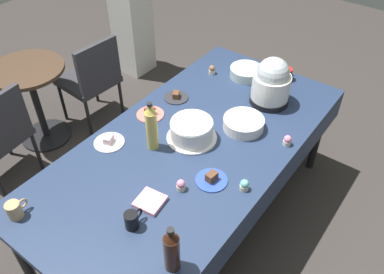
{
  "coord_description": "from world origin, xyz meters",
  "views": [
    {
      "loc": [
        -1.45,
        -1.08,
        2.4
      ],
      "look_at": [
        0.0,
        0.0,
        0.8
      ],
      "focal_mm": 37.37,
      "sensor_mm": 36.0,
      "label": 1
    }
  ],
  "objects_px": {
    "coffee_mug_red": "(286,74)",
    "round_cafe_table": "(33,91)",
    "slow_cooker": "(271,83)",
    "dessert_plate_coral": "(150,113)",
    "soda_bottle_ginger_ale": "(152,127)",
    "dessert_plate_cobalt": "(212,179)",
    "frosted_layer_cake": "(192,131)",
    "cupcake_mint": "(212,70)",
    "water_cooler": "(131,18)",
    "cupcake_vanilla": "(244,185)",
    "dessert_plate_white": "(109,141)",
    "cupcake_cocoa": "(181,185)",
    "glass_salad_bowl": "(246,72)",
    "coffee_mug_tan": "(15,210)",
    "coffee_mug_black": "(132,220)",
    "soda_bottle_cola": "(172,250)",
    "ceramic_snack_bowl": "(244,123)",
    "maroon_chair_right": "(92,77)",
    "dessert_plate_charcoal": "(176,97)",
    "cupcake_berry": "(287,141)",
    "potluck_table": "(192,150)"
  },
  "relations": [
    {
      "from": "ceramic_snack_bowl",
      "to": "maroon_chair_right",
      "type": "height_order",
      "value": "maroon_chair_right"
    },
    {
      "from": "cupcake_berry",
      "to": "cupcake_mint",
      "type": "height_order",
      "value": "same"
    },
    {
      "from": "soda_bottle_ginger_ale",
      "to": "water_cooler",
      "type": "relative_size",
      "value": 0.26
    },
    {
      "from": "dessert_plate_charcoal",
      "to": "coffee_mug_tan",
      "type": "distance_m",
      "value": 1.28
    },
    {
      "from": "potluck_table",
      "to": "dessert_plate_coral",
      "type": "relative_size",
      "value": 11.97
    },
    {
      "from": "dessert_plate_coral",
      "to": "soda_bottle_cola",
      "type": "relative_size",
      "value": 0.66
    },
    {
      "from": "water_cooler",
      "to": "cupcake_mint",
      "type": "bearing_deg",
      "value": -112.42
    },
    {
      "from": "cupcake_vanilla",
      "to": "round_cafe_table",
      "type": "distance_m",
      "value": 2.07
    },
    {
      "from": "frosted_layer_cake",
      "to": "glass_salad_bowl",
      "type": "height_order",
      "value": "frosted_layer_cake"
    },
    {
      "from": "coffee_mug_red",
      "to": "dessert_plate_cobalt",
      "type": "bearing_deg",
      "value": -173.41
    },
    {
      "from": "cupcake_mint",
      "to": "soda_bottle_ginger_ale",
      "type": "bearing_deg",
      "value": -168.69
    },
    {
      "from": "soda_bottle_cola",
      "to": "coffee_mug_black",
      "type": "bearing_deg",
      "value": 79.63
    },
    {
      "from": "coffee_mug_black",
      "to": "coffee_mug_tan",
      "type": "relative_size",
      "value": 0.97
    },
    {
      "from": "water_cooler",
      "to": "dessert_plate_coral",
      "type": "bearing_deg",
      "value": -132.49
    },
    {
      "from": "soda_bottle_ginger_ale",
      "to": "dessert_plate_white",
      "type": "bearing_deg",
      "value": 119.68
    },
    {
      "from": "cupcake_cocoa",
      "to": "round_cafe_table",
      "type": "bearing_deg",
      "value": 80.94
    },
    {
      "from": "coffee_mug_red",
      "to": "maroon_chair_right",
      "type": "bearing_deg",
      "value": 111.43
    },
    {
      "from": "potluck_table",
      "to": "soda_bottle_ginger_ale",
      "type": "relative_size",
      "value": 6.71
    },
    {
      "from": "dessert_plate_cobalt",
      "to": "cupcake_cocoa",
      "type": "relative_size",
      "value": 2.69
    },
    {
      "from": "frosted_layer_cake",
      "to": "cupcake_mint",
      "type": "xyz_separation_m",
      "value": [
        0.69,
        0.32,
        -0.03
      ]
    },
    {
      "from": "ceramic_snack_bowl",
      "to": "cupcake_vanilla",
      "type": "distance_m",
      "value": 0.52
    },
    {
      "from": "slow_cooker",
      "to": "soda_bottle_ginger_ale",
      "type": "relative_size",
      "value": 1.03
    },
    {
      "from": "coffee_mug_red",
      "to": "round_cafe_table",
      "type": "relative_size",
      "value": 0.18
    },
    {
      "from": "coffee_mug_black",
      "to": "maroon_chair_right",
      "type": "xyz_separation_m",
      "value": [
        1.06,
        1.51,
        -0.31
      ]
    },
    {
      "from": "coffee_mug_red",
      "to": "water_cooler",
      "type": "relative_size",
      "value": 0.1
    },
    {
      "from": "slow_cooker",
      "to": "round_cafe_table",
      "type": "xyz_separation_m",
      "value": [
        -0.71,
        1.78,
        -0.41
      ]
    },
    {
      "from": "soda_bottle_ginger_ale",
      "to": "coffee_mug_tan",
      "type": "xyz_separation_m",
      "value": [
        -0.81,
        0.22,
        -0.11
      ]
    },
    {
      "from": "potluck_table",
      "to": "soda_bottle_cola",
      "type": "xyz_separation_m",
      "value": [
        -0.72,
        -0.43,
        0.19
      ]
    },
    {
      "from": "cupcake_berry",
      "to": "round_cafe_table",
      "type": "xyz_separation_m",
      "value": [
        -0.39,
        2.07,
        -0.28
      ]
    },
    {
      "from": "soda_bottle_cola",
      "to": "maroon_chair_right",
      "type": "distance_m",
      "value": 2.16
    },
    {
      "from": "ceramic_snack_bowl",
      "to": "maroon_chair_right",
      "type": "relative_size",
      "value": 0.31
    },
    {
      "from": "slow_cooker",
      "to": "water_cooler",
      "type": "height_order",
      "value": "water_cooler"
    },
    {
      "from": "cupcake_mint",
      "to": "cupcake_cocoa",
      "type": "distance_m",
      "value": 1.18
    },
    {
      "from": "soda_bottle_cola",
      "to": "maroon_chair_right",
      "type": "height_order",
      "value": "soda_bottle_cola"
    },
    {
      "from": "frosted_layer_cake",
      "to": "dessert_plate_coral",
      "type": "xyz_separation_m",
      "value": [
        0.02,
        0.36,
        -0.05
      ]
    },
    {
      "from": "slow_cooker",
      "to": "cupcake_vanilla",
      "type": "bearing_deg",
      "value": -160.7
    },
    {
      "from": "glass_salad_bowl",
      "to": "round_cafe_table",
      "type": "distance_m",
      "value": 1.75
    },
    {
      "from": "slow_cooker",
      "to": "dessert_plate_coral",
      "type": "bearing_deg",
      "value": 136.96
    },
    {
      "from": "round_cafe_table",
      "to": "frosted_layer_cake",
      "type": "bearing_deg",
      "value": -86.92
    },
    {
      "from": "cupcake_vanilla",
      "to": "dessert_plate_white",
      "type": "bearing_deg",
      "value": 101.35
    },
    {
      "from": "cupcake_mint",
      "to": "dessert_plate_coral",
      "type": "bearing_deg",
      "value": 176.52
    },
    {
      "from": "glass_salad_bowl",
      "to": "round_cafe_table",
      "type": "relative_size",
      "value": 0.34
    },
    {
      "from": "cupcake_mint",
      "to": "cupcake_cocoa",
      "type": "height_order",
      "value": "same"
    },
    {
      "from": "glass_salad_bowl",
      "to": "cupcake_berry",
      "type": "relative_size",
      "value": 3.61
    },
    {
      "from": "glass_salad_bowl",
      "to": "soda_bottle_ginger_ale",
      "type": "xyz_separation_m",
      "value": [
        -1.01,
        0.05,
        0.12
      ]
    },
    {
      "from": "ceramic_snack_bowl",
      "to": "water_cooler",
      "type": "xyz_separation_m",
      "value": [
        0.99,
        1.92,
        -0.2
      ]
    },
    {
      "from": "soda_bottle_ginger_ale",
      "to": "round_cafe_table",
      "type": "bearing_deg",
      "value": 85.39
    },
    {
      "from": "slow_cooker",
      "to": "dessert_plate_cobalt",
      "type": "xyz_separation_m",
      "value": [
        -0.84,
        -0.1,
        -0.14
      ]
    },
    {
      "from": "slow_cooker",
      "to": "dessert_plate_cobalt",
      "type": "height_order",
      "value": "slow_cooker"
    },
    {
      "from": "slow_cooker",
      "to": "cupcake_mint",
      "type": "distance_m",
      "value": 0.54
    }
  ]
}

